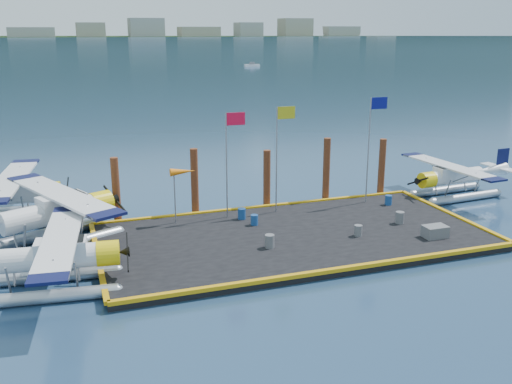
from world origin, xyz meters
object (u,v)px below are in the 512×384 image
drum_0 (254,220)px  flagpole_red (230,149)px  drum_3 (270,241)px  windsock (182,173)px  seaplane_c (6,197)px  seaplane_b (55,216)px  flagpole_yellow (280,143)px  piling_1 (195,184)px  piling_2 (267,181)px  seaplane_a (53,261)px  drum_2 (400,218)px  drum_5 (242,214)px  piling_0 (116,192)px  piling_3 (326,172)px  drum_1 (358,231)px  piling_4 (382,169)px  flagpole_blue (372,134)px  crate (435,232)px  drum_4 (388,200)px  seaplane_d (453,179)px

drum_0 → flagpole_red: flagpole_red is taller
drum_3 → windsock: bearing=120.9°
seaplane_c → seaplane_b: bearing=37.5°
seaplane_b → flagpole_yellow: bearing=67.3°
piling_1 → piling_2: size_ratio=1.11×
seaplane_a → seaplane_b: (0.14, 5.72, 0.18)m
drum_2 → drum_5: 8.84m
windsock → piling_0: size_ratio=0.78×
piling_3 → drum_1: bearing=-101.7°
flagpole_yellow → piling_4: (7.80, 1.60, -2.51)m
drum_0 → drum_3: (-0.39, -3.47, 0.05)m
drum_0 → flagpole_blue: flagpole_blue is taller
piling_0 → crate: bearing=-28.5°
piling_0 → piling_2: piling_0 is taller
piling_3 → flagpole_blue: bearing=-36.1°
piling_2 → drum_2: bearing=-45.2°
seaplane_b → flagpole_red: size_ratio=1.65×
drum_1 → drum_3: 4.95m
drum_1 → drum_4: drum_4 is taller
seaplane_d → drum_2: (-6.77, -4.35, -0.57)m
seaplane_b → drum_2: 18.45m
seaplane_b → seaplane_c: size_ratio=0.99×
seaplane_a → seaplane_d: seaplane_a is taller
flagpole_blue → drum_2: bearing=-96.1°
windsock → piling_3: (9.53, 1.60, -1.08)m
drum_3 → drum_5: (0.05, 4.67, -0.02)m
piling_2 → drum_0: bearing=-120.1°
piling_0 → piling_2: bearing=0.0°
drum_3 → drum_4: size_ratio=1.13×
crate → piling_1: piling_1 is taller
drum_4 → seaplane_c: bearing=166.7°
flagpole_blue → piling_1: size_ratio=1.55×
seaplane_b → windsock: (6.76, 0.42, 1.64)m
drum_2 → drum_0: bearing=162.8°
drum_3 → piling_2: (2.37, 6.88, 1.16)m
drum_5 → flagpole_yellow: 4.60m
seaplane_c → flagpole_blue: size_ratio=1.54×
seaplane_c → piling_4: piling_4 is taller
windsock → seaplane_c: bearing=155.7°
seaplane_c → piling_3: 19.16m
flagpole_yellow → flagpole_blue: flagpole_blue is taller
seaplane_a → drum_2: (18.18, 1.94, -0.67)m
flagpole_yellow → piling_0: 9.67m
drum_3 → drum_4: (9.42, 4.35, -0.04)m
flagpole_red → piling_3: (6.79, 1.60, -2.25)m
drum_4 → flagpole_blue: (-0.85, 0.93, 3.99)m
drum_1 → flagpole_red: (-5.38, 5.22, 3.70)m
windsock → piling_0: piling_0 is taller
drum_2 → drum_5: bearing=156.0°
drum_4 → drum_5: size_ratio=0.95×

